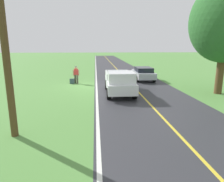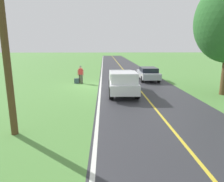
% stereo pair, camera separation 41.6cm
% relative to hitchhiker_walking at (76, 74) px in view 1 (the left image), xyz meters
% --- Properties ---
extents(ground_plane, '(200.00, 200.00, 0.00)m').
position_rel_hitchhiker_walking_xyz_m(ground_plane, '(-0.92, 1.20, -0.98)').
color(ground_plane, '#568E42').
extents(road_surface, '(7.10, 120.00, 0.00)m').
position_rel_hitchhiker_walking_xyz_m(road_surface, '(-5.35, 1.20, -0.98)').
color(road_surface, '#333338').
rests_on(road_surface, ground).
extents(lane_edge_line, '(0.16, 117.60, 0.00)m').
position_rel_hitchhiker_walking_xyz_m(lane_edge_line, '(-1.97, 1.20, -0.98)').
color(lane_edge_line, silver).
rests_on(lane_edge_line, ground).
extents(lane_centre_line, '(0.14, 117.60, 0.00)m').
position_rel_hitchhiker_walking_xyz_m(lane_centre_line, '(-5.35, 1.20, -0.98)').
color(lane_centre_line, gold).
rests_on(lane_centre_line, ground).
extents(hitchhiker_walking, '(0.62, 0.51, 1.75)m').
position_rel_hitchhiker_walking_xyz_m(hitchhiker_walking, '(0.00, 0.00, 0.00)').
color(hitchhiker_walking, '#4C473D').
rests_on(hitchhiker_walking, ground).
extents(suitcase_carried, '(0.47, 0.22, 0.50)m').
position_rel_hitchhiker_walking_xyz_m(suitcase_carried, '(0.42, 0.10, -0.73)').
color(suitcase_carried, '#384C56').
rests_on(suitcase_carried, ground).
extents(pickup_truck_passing, '(2.16, 5.43, 1.82)m').
position_rel_hitchhiker_walking_xyz_m(pickup_truck_passing, '(-3.74, 4.90, -0.01)').
color(pickup_truck_passing, silver).
rests_on(pickup_truck_passing, ground).
extents(sedan_near_oncoming, '(2.00, 4.44, 1.41)m').
position_rel_hitchhiker_walking_xyz_m(sedan_near_oncoming, '(-7.07, -1.46, -0.23)').
color(sedan_near_oncoming, '#B2B7C1').
rests_on(sedan_near_oncoming, ground).
extents(utility_pole_roadside, '(0.28, 0.28, 7.15)m').
position_rel_hitchhiker_walking_xyz_m(utility_pole_roadside, '(1.46, 11.86, 2.60)').
color(utility_pole_roadside, brown).
rests_on(utility_pole_roadside, ground).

